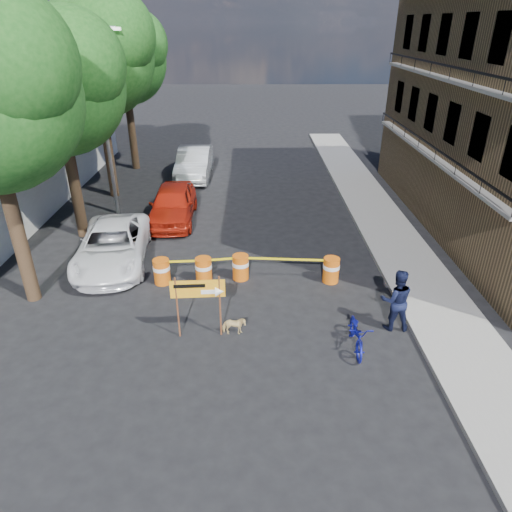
{
  "coord_description": "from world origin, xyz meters",
  "views": [
    {
      "loc": [
        0.35,
        -10.76,
        8.08
      ],
      "look_at": [
        0.49,
        2.44,
        1.3
      ],
      "focal_mm": 32.0,
      "sensor_mm": 36.0,
      "label": 1
    }
  ],
  "objects_px": {
    "pedestrian": "(396,300)",
    "sedan_red": "(173,204)",
    "dog": "(234,326)",
    "barrel_far_right": "(331,269)",
    "barrel_far_left": "(162,271)",
    "sedan_silver": "(194,163)",
    "barrel_mid_right": "(241,267)",
    "detour_sign": "(205,293)",
    "suv_white": "(113,245)",
    "bicycle": "(358,321)",
    "barrel_mid_left": "(204,269)"
  },
  "relations": [
    {
      "from": "sedan_silver",
      "to": "barrel_far_left",
      "type": "bearing_deg",
      "value": -89.12
    },
    {
      "from": "barrel_mid_left",
      "to": "suv_white",
      "type": "height_order",
      "value": "suv_white"
    },
    {
      "from": "barrel_far_right",
      "to": "pedestrian",
      "type": "relative_size",
      "value": 0.47
    },
    {
      "from": "barrel_far_left",
      "to": "suv_white",
      "type": "xyz_separation_m",
      "value": [
        -2.05,
        1.5,
        0.26
      ]
    },
    {
      "from": "suv_white",
      "to": "sedan_silver",
      "type": "height_order",
      "value": "sedan_silver"
    },
    {
      "from": "barrel_mid_right",
      "to": "bicycle",
      "type": "relative_size",
      "value": 0.5
    },
    {
      "from": "barrel_far_right",
      "to": "sedan_red",
      "type": "relative_size",
      "value": 0.19
    },
    {
      "from": "dog",
      "to": "suv_white",
      "type": "height_order",
      "value": "suv_white"
    },
    {
      "from": "barrel_mid_right",
      "to": "detour_sign",
      "type": "bearing_deg",
      "value": -105.22
    },
    {
      "from": "barrel_far_right",
      "to": "bicycle",
      "type": "relative_size",
      "value": 0.5
    },
    {
      "from": "barrel_far_left",
      "to": "sedan_silver",
      "type": "xyz_separation_m",
      "value": [
        -0.2,
        12.16,
        0.38
      ]
    },
    {
      "from": "detour_sign",
      "to": "bicycle",
      "type": "distance_m",
      "value": 4.24
    },
    {
      "from": "barrel_mid_right",
      "to": "barrel_far_right",
      "type": "bearing_deg",
      "value": -4.27
    },
    {
      "from": "sedan_red",
      "to": "barrel_mid_left",
      "type": "bearing_deg",
      "value": -72.94
    },
    {
      "from": "barrel_mid_right",
      "to": "sedan_silver",
      "type": "height_order",
      "value": "sedan_silver"
    },
    {
      "from": "suv_white",
      "to": "sedan_red",
      "type": "xyz_separation_m",
      "value": [
        1.6,
        4.12,
        0.08
      ]
    },
    {
      "from": "dog",
      "to": "barrel_far_left",
      "type": "bearing_deg",
      "value": 40.02
    },
    {
      "from": "pedestrian",
      "to": "sedan_silver",
      "type": "relative_size",
      "value": 0.37
    },
    {
      "from": "detour_sign",
      "to": "sedan_red",
      "type": "relative_size",
      "value": 0.41
    },
    {
      "from": "suv_white",
      "to": "barrel_far_left",
      "type": "bearing_deg",
      "value": -42.91
    },
    {
      "from": "barrel_mid_right",
      "to": "sedan_red",
      "type": "xyz_separation_m",
      "value": [
        -3.15,
        5.35,
        0.33
      ]
    },
    {
      "from": "barrel_mid_left",
      "to": "pedestrian",
      "type": "relative_size",
      "value": 0.47
    },
    {
      "from": "barrel_mid_left",
      "to": "sedan_red",
      "type": "bearing_deg",
      "value": 108.73
    },
    {
      "from": "barrel_mid_left",
      "to": "dog",
      "type": "height_order",
      "value": "barrel_mid_left"
    },
    {
      "from": "barrel_far_left",
      "to": "suv_white",
      "type": "bearing_deg",
      "value": 143.75
    },
    {
      "from": "barrel_far_right",
      "to": "sedan_silver",
      "type": "bearing_deg",
      "value": 116.5
    },
    {
      "from": "barrel_mid_right",
      "to": "suv_white",
      "type": "distance_m",
      "value": 4.92
    },
    {
      "from": "bicycle",
      "to": "pedestrian",
      "type": "bearing_deg",
      "value": 38.7
    },
    {
      "from": "barrel_far_left",
      "to": "sedan_red",
      "type": "bearing_deg",
      "value": 94.54
    },
    {
      "from": "bicycle",
      "to": "dog",
      "type": "height_order",
      "value": "bicycle"
    },
    {
      "from": "barrel_mid_left",
      "to": "sedan_silver",
      "type": "relative_size",
      "value": 0.17
    },
    {
      "from": "suv_white",
      "to": "pedestrian",
      "type": "bearing_deg",
      "value": -30.89
    },
    {
      "from": "pedestrian",
      "to": "bicycle",
      "type": "xyz_separation_m",
      "value": [
        -1.27,
        -0.92,
        -0.06
      ]
    },
    {
      "from": "dog",
      "to": "sedan_red",
      "type": "bearing_deg",
      "value": 18.45
    },
    {
      "from": "barrel_far_left",
      "to": "sedan_silver",
      "type": "relative_size",
      "value": 0.17
    },
    {
      "from": "bicycle",
      "to": "barrel_mid_left",
      "type": "bearing_deg",
      "value": 143.87
    },
    {
      "from": "pedestrian",
      "to": "dog",
      "type": "height_order",
      "value": "pedestrian"
    },
    {
      "from": "pedestrian",
      "to": "sedan_red",
      "type": "xyz_separation_m",
      "value": [
        -7.7,
        8.31,
        -0.15
      ]
    },
    {
      "from": "barrel_far_right",
      "to": "detour_sign",
      "type": "bearing_deg",
      "value": -142.88
    },
    {
      "from": "bicycle",
      "to": "sedan_silver",
      "type": "relative_size",
      "value": 0.35
    },
    {
      "from": "pedestrian",
      "to": "barrel_mid_right",
      "type": "bearing_deg",
      "value": -29.81
    },
    {
      "from": "pedestrian",
      "to": "dog",
      "type": "xyz_separation_m",
      "value": [
        -4.67,
        -0.29,
        -0.67
      ]
    },
    {
      "from": "barrel_far_left",
      "to": "pedestrian",
      "type": "xyz_separation_m",
      "value": [
        7.25,
        -2.68,
        0.49
      ]
    },
    {
      "from": "dog",
      "to": "sedan_silver",
      "type": "bearing_deg",
      "value": 9.48
    },
    {
      "from": "barrel_far_right",
      "to": "pedestrian",
      "type": "xyz_separation_m",
      "value": [
        1.41,
        -2.73,
        0.49
      ]
    },
    {
      "from": "detour_sign",
      "to": "barrel_far_left",
      "type": "bearing_deg",
      "value": 118.11
    },
    {
      "from": "suv_white",
      "to": "barrel_mid_right",
      "type": "bearing_deg",
      "value": -21.11
    },
    {
      "from": "suv_white",
      "to": "sedan_red",
      "type": "relative_size",
      "value": 1.11
    },
    {
      "from": "barrel_far_left",
      "to": "sedan_red",
      "type": "relative_size",
      "value": 0.19
    },
    {
      "from": "barrel_mid_left",
      "to": "suv_white",
      "type": "relative_size",
      "value": 0.17
    }
  ]
}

